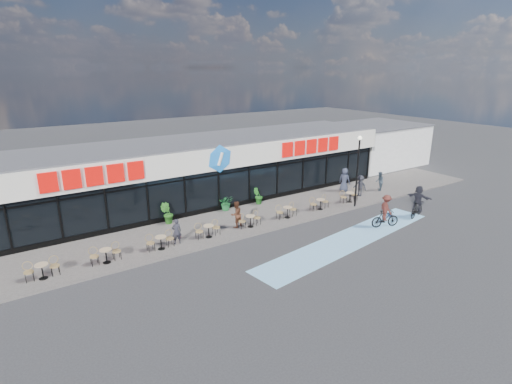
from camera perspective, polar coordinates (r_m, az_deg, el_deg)
ground at (r=22.62m, az=3.29°, el=-7.82°), size 120.00×120.00×0.00m
sidewalk at (r=26.03m, az=-2.65°, el=-4.21°), size 44.00×5.00×0.10m
bike_lane at (r=24.07m, az=13.17°, el=-6.65°), size 14.17×4.13×0.01m
building at (r=29.92m, az=-8.07°, el=3.11°), size 30.60×6.57×4.75m
neighbour_building at (r=43.39m, az=16.60°, el=6.62°), size 9.20×7.20×4.11m
lamp_post at (r=28.69m, az=14.34°, el=3.73°), size 0.28×0.28×5.08m
bistro_set_0 at (r=21.60m, az=-28.27°, el=-9.66°), size 1.54×0.62×0.90m
bistro_set_1 at (r=21.91m, az=-20.70°, el=-8.26°), size 1.54×0.62×0.90m
bistro_set_2 at (r=22.59m, az=-13.51°, el=-6.79°), size 1.54×0.62×0.90m
bistro_set_3 at (r=23.61m, az=-6.88°, el=-5.33°), size 1.54×0.62×0.90m
bistro_set_4 at (r=24.93m, az=-0.91°, el=-3.94°), size 1.54×0.62×0.90m
bistro_set_5 at (r=26.50m, az=4.40°, el=-2.67°), size 1.54×0.62×0.90m
bistro_set_6 at (r=28.29m, az=9.06°, el=-1.54°), size 1.54×0.62×0.90m
bistro_set_7 at (r=30.25m, az=13.14°, el=-0.53°), size 1.54×0.62×0.90m
potted_plant_left at (r=25.92m, az=-12.59°, el=-3.00°), size 0.94×0.89×1.36m
potted_plant_mid at (r=27.79m, az=-4.29°, el=-1.53°), size 1.22×1.15×1.08m
potted_plant_right at (r=28.93m, az=0.28°, el=-0.57°), size 0.75×0.64×1.22m
patron_left at (r=22.88m, az=-11.29°, el=-5.54°), size 0.58×0.41×1.48m
patron_right at (r=24.72m, az=-2.85°, el=-3.21°), size 0.91×0.76×1.67m
pedestrian_a at (r=31.75m, az=14.64°, el=0.89°), size 0.83×1.17×1.65m
pedestrian_b at (r=32.63m, az=12.52°, el=1.72°), size 0.87×1.07×1.90m
pedestrian_c at (r=33.57m, az=17.22°, el=1.48°), size 0.95×0.94×1.55m
cyclist_a at (r=26.23m, az=18.04°, el=-2.88°), size 1.90×1.22×2.11m
cyclist_b at (r=28.70m, az=22.10°, el=-1.45°), size 1.91×1.68×2.18m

